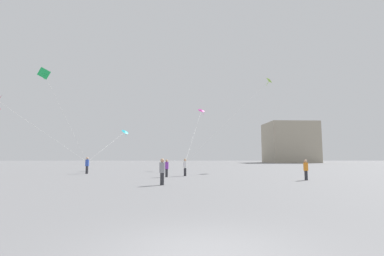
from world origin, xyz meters
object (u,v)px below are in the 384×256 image
object	(u,v)px
kite_lime_delta	(267,83)
kite_magenta_diamond	(201,111)
person_in_orange	(306,169)
person_in_blue	(87,165)
person_in_grey	(162,170)
person_in_white	(185,166)
person_in_purple	(167,167)
building_left_hall	(290,143)
kite_cyan_diamond	(125,132)
kite_emerald_delta	(45,75)

from	to	relation	value
kite_lime_delta	kite_magenta_diamond	world-z (taller)	kite_lime_delta
person_in_orange	person_in_blue	distance (m)	22.65
kite_lime_delta	person_in_orange	bearing A→B (deg)	-96.82
person_in_grey	person_in_white	xyz separation A→B (m)	(1.40, 8.96, -0.03)
person_in_orange	person_in_purple	distance (m)	12.01
person_in_orange	person_in_grey	size ratio (longest dim) A/B	0.94
kite_magenta_diamond	building_left_hall	distance (m)	64.15
person_in_orange	person_in_grey	world-z (taller)	person_in_grey
person_in_white	kite_magenta_diamond	size ratio (longest dim) A/B	0.11
person_in_white	kite_lime_delta	world-z (taller)	kite_lime_delta
kite_magenta_diamond	building_left_hall	world-z (taller)	building_left_hall
kite_cyan_diamond	kite_magenta_diamond	xyz separation A→B (m)	(11.13, 1.93, 3.41)
person_in_blue	kite_emerald_delta	xyz separation A→B (m)	(-3.01, -4.22, 8.98)
person_in_blue	kite_cyan_diamond	world-z (taller)	kite_cyan_diamond
person_in_white	kite_lime_delta	size ratio (longest dim) A/B	0.13
kite_cyan_diamond	person_in_orange	bearing A→B (deg)	-43.51
kite_emerald_delta	kite_cyan_diamond	world-z (taller)	kite_emerald_delta
person_in_purple	kite_lime_delta	xyz separation A→B (m)	(13.51, 13.59, 11.80)
person_in_orange	building_left_hall	size ratio (longest dim) A/B	0.10
building_left_hall	person_in_white	bearing A→B (deg)	-117.24
person_in_blue	person_in_grey	world-z (taller)	person_in_blue
person_in_blue	kite_emerald_delta	size ratio (longest dim) A/B	0.20
person_in_blue	kite_magenta_diamond	distance (m)	18.71
person_in_orange	kite_magenta_diamond	xyz separation A→B (m)	(-7.48, 19.60, 8.00)
kite_lime_delta	building_left_hall	size ratio (longest dim) A/B	0.81
kite_lime_delta	person_in_grey	bearing A→B (deg)	-122.17
person_in_orange	kite_emerald_delta	world-z (taller)	kite_emerald_delta
kite_emerald_delta	kite_cyan_diamond	size ratio (longest dim) A/B	0.99
kite_emerald_delta	kite_cyan_diamond	xyz separation A→B (m)	(5.16, 12.85, -4.50)
person_in_orange	kite_cyan_diamond	distance (m)	26.07
person_in_purple	kite_emerald_delta	size ratio (longest dim) A/B	0.18
person_in_blue	person_in_white	bearing A→B (deg)	101.40
person_in_blue	person_in_purple	size ratio (longest dim) A/B	1.14
person_in_grey	person_in_white	world-z (taller)	person_in_grey
person_in_blue	building_left_hall	xyz separation A→B (m)	(46.65, 65.31, 5.91)
person_in_blue	person_in_purple	xyz separation A→B (m)	(9.31, -5.44, -0.12)
kite_emerald_delta	kite_magenta_diamond	bearing A→B (deg)	42.21
person_in_white	person_in_grey	bearing A→B (deg)	179.18
person_in_blue	building_left_hall	size ratio (longest dim) A/B	0.11
person_in_orange	kite_lime_delta	world-z (taller)	kite_lime_delta
person_in_orange	kite_magenta_diamond	size ratio (longest dim) A/B	0.11
kite_magenta_diamond	building_left_hall	size ratio (longest dim) A/B	0.94
person_in_purple	kite_cyan_diamond	bearing A→B (deg)	-1.57
person_in_purple	kite_cyan_diamond	xyz separation A→B (m)	(-7.16, 14.07, 4.60)
kite_lime_delta	person_in_blue	bearing A→B (deg)	-160.36
person_in_purple	building_left_hall	xyz separation A→B (m)	(37.34, 70.76, 6.04)
person_in_orange	kite_magenta_diamond	distance (m)	22.46
person_in_purple	kite_magenta_diamond	distance (m)	18.33
person_in_purple	person_in_white	distance (m)	2.28
person_in_grey	kite_magenta_diamond	world-z (taller)	kite_magenta_diamond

